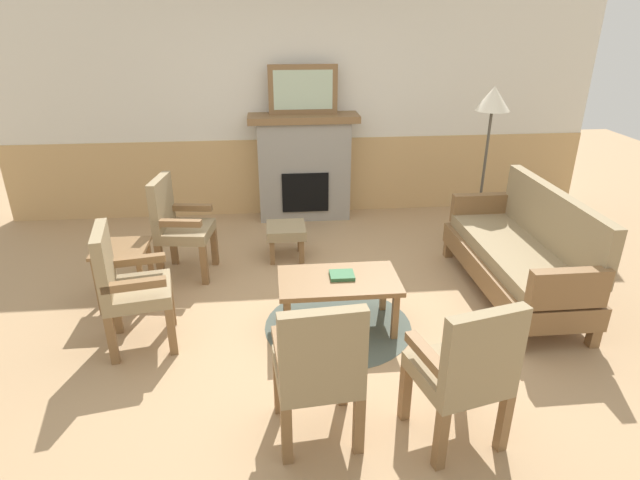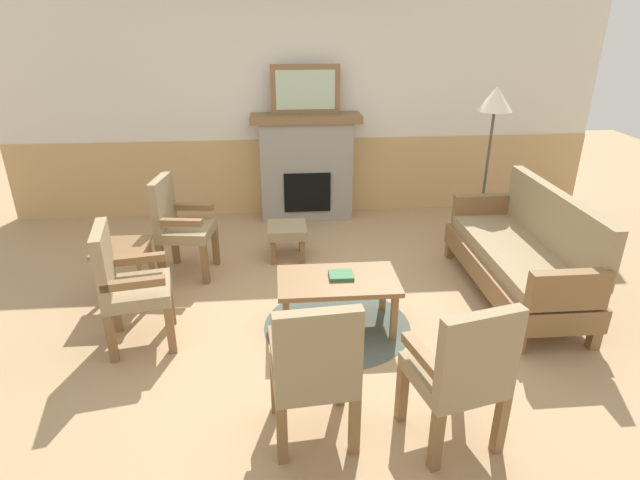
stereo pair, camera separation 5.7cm
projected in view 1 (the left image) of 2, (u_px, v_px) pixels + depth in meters
name	position (u px, v px, depth m)	size (l,w,h in m)	color
ground_plane	(324.00, 315.00, 4.46)	(14.00, 14.00, 0.00)	tan
wall_back	(302.00, 108.00, 6.29)	(7.20, 0.14, 2.70)	silver
fireplace	(304.00, 166.00, 6.33)	(1.30, 0.44, 1.28)	gray
framed_picture	(303.00, 90.00, 5.97)	(0.80, 0.04, 0.56)	brown
couch	(520.00, 255.00, 4.64)	(0.70, 1.80, 0.98)	brown
coffee_table	(339.00, 285.00, 4.16)	(0.96, 0.56, 0.44)	brown
round_rug	(338.00, 325.00, 4.31)	(1.21, 1.21, 0.01)	#4C564C
book_on_table	(342.00, 275.00, 4.15)	(0.19, 0.17, 0.03)	#33663D
footstool	(286.00, 232.00, 5.39)	(0.40, 0.40, 0.36)	brown
armchair_near_fireplace	(126.00, 283.00, 3.86)	(0.56, 0.56, 0.98)	brown
armchair_by_window_left	(177.00, 223.00, 4.96)	(0.54, 0.54, 0.98)	brown
armchair_front_left	(319.00, 366.00, 2.96)	(0.52, 0.52, 0.98)	brown
armchair_front_center	(466.00, 368.00, 2.94)	(0.58, 0.58, 0.98)	brown
side_table	(122.00, 259.00, 4.48)	(0.44, 0.44, 0.55)	brown
floor_lamp_by_couch	(492.00, 109.00, 5.45)	(0.36, 0.36, 1.68)	#332D28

